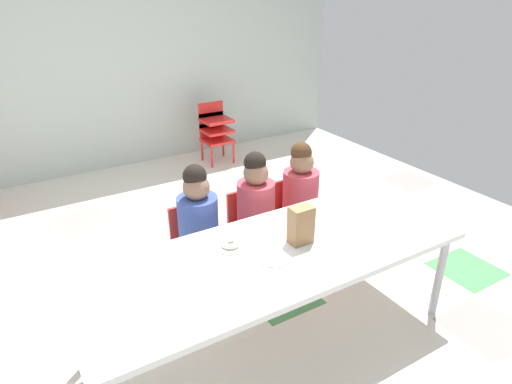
# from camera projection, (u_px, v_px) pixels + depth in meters

# --- Properties ---
(ground_plane) EXTENTS (6.12, 5.06, 0.02)m
(ground_plane) POSITION_uv_depth(u_px,v_px,m) (194.00, 284.00, 3.20)
(ground_plane) COLOR silver
(back_wall) EXTENTS (6.12, 0.10, 2.57)m
(back_wall) POSITION_uv_depth(u_px,v_px,m) (84.00, 51.00, 4.61)
(back_wall) COLOR #B2C1B7
(back_wall) RESTS_ON ground_plane
(craft_table) EXTENTS (2.16, 0.82, 0.60)m
(craft_table) POSITION_uv_depth(u_px,v_px,m) (274.00, 259.00, 2.47)
(craft_table) COLOR white
(craft_table) RESTS_ON ground_plane
(seated_child_near_camera) EXTENTS (0.32, 0.31, 0.92)m
(seated_child_near_camera) POSITION_uv_depth(u_px,v_px,m) (198.00, 219.00, 2.89)
(seated_child_near_camera) COLOR red
(seated_child_near_camera) RESTS_ON ground_plane
(seated_child_middle_seat) EXTENTS (0.32, 0.32, 0.92)m
(seated_child_middle_seat) POSITION_uv_depth(u_px,v_px,m) (255.00, 203.00, 3.09)
(seated_child_middle_seat) COLOR red
(seated_child_middle_seat) RESTS_ON ground_plane
(seated_child_far_right) EXTENTS (0.34, 0.34, 0.92)m
(seated_child_far_right) POSITION_uv_depth(u_px,v_px,m) (300.00, 191.00, 3.27)
(seated_child_far_right) COLOR red
(seated_child_far_right) RESTS_ON ground_plane
(kid_chair_red_stack) EXTENTS (0.32, 0.30, 0.68)m
(kid_chair_red_stack) POSITION_uv_depth(u_px,v_px,m) (215.00, 128.00, 5.20)
(kid_chair_red_stack) COLOR red
(kid_chair_red_stack) RESTS_ON ground_plane
(paper_bag_brown) EXTENTS (0.13, 0.09, 0.22)m
(paper_bag_brown) POSITION_uv_depth(u_px,v_px,m) (301.00, 225.00, 2.50)
(paper_bag_brown) COLOR #9E754C
(paper_bag_brown) RESTS_ON craft_table
(paper_plate_near_edge) EXTENTS (0.18, 0.18, 0.01)m
(paper_plate_near_edge) POSITION_uv_depth(u_px,v_px,m) (231.00, 246.00, 2.50)
(paper_plate_near_edge) COLOR white
(paper_plate_near_edge) RESTS_ON craft_table
(paper_plate_center_table) EXTENTS (0.18, 0.18, 0.01)m
(paper_plate_center_table) POSITION_uv_depth(u_px,v_px,m) (274.00, 258.00, 2.39)
(paper_plate_center_table) COLOR white
(paper_plate_center_table) RESTS_ON craft_table
(donut_powdered_on_plate) EXTENTS (0.11, 0.11, 0.03)m
(donut_powdered_on_plate) POSITION_uv_depth(u_px,v_px,m) (231.00, 243.00, 2.49)
(donut_powdered_on_plate) COLOR white
(donut_powdered_on_plate) RESTS_ON craft_table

